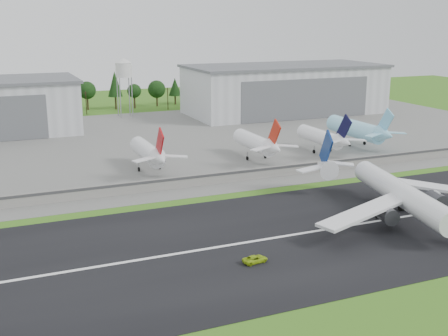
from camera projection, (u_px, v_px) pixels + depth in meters
name	position (u px, v px, depth m)	size (l,w,h in m)	color
ground	(345.00, 246.00, 121.30)	(600.00, 600.00, 0.00)	#346918
runway	(320.00, 231.00, 130.21)	(320.00, 60.00, 0.10)	black
runway_centerline	(320.00, 230.00, 130.19)	(220.00, 1.00, 0.02)	white
apron	(175.00, 140.00, 228.33)	(320.00, 150.00, 0.10)	slate
blast_fence	(240.00, 176.00, 169.89)	(240.00, 0.61, 3.50)	gray
hangar_east	(284.00, 89.00, 293.21)	(102.00, 47.00, 25.20)	silver
water_tower	(124.00, 68.00, 278.20)	(8.40, 8.40, 29.40)	#99999E
utility_poles	(129.00, 112.00, 299.69)	(230.00, 3.00, 12.00)	black
treeline	(122.00, 108.00, 313.07)	(320.00, 16.00, 22.00)	black
main_airliner	(403.00, 199.00, 137.21)	(55.90, 58.81, 18.17)	white
ground_vehicle	(255.00, 259.00, 112.77)	(2.43, 5.27, 1.46)	#99BE16
parked_jet_red_a	(150.00, 153.00, 179.77)	(7.36, 31.29, 16.65)	white
parked_jet_red_b	(258.00, 143.00, 194.23)	(7.36, 31.29, 16.63)	white
parked_jet_navy	(325.00, 138.00, 204.32)	(7.36, 31.29, 16.48)	white
parked_jet_skyblue	(360.00, 130.00, 215.85)	(7.36, 37.29, 17.16)	#93E0FF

